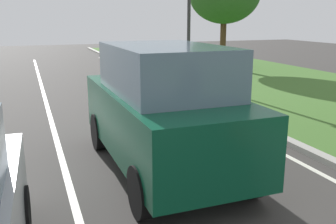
{
  "coord_description": "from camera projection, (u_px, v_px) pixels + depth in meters",
  "views": [
    {
      "loc": [
        -1.19,
        3.36,
        2.73
      ],
      "look_at": [
        0.95,
        9.11,
        1.2
      ],
      "focal_mm": 40.64,
      "sensor_mm": 36.0,
      "label": 1
    }
  ],
  "objects": [
    {
      "name": "car_suv_ahead",
      "position": [
        163.0,
        108.0,
        6.73
      ],
      "size": [
        2.01,
        4.52,
        2.28
      ],
      "rotation": [
        0.0,
        0.0,
        0.01
      ],
      "color": "#0C472D",
      "rests_on": "ground"
    },
    {
      "name": "curb_right",
      "position": [
        207.0,
        103.0,
        12.12
      ],
      "size": [
        0.24,
        48.0,
        0.12
      ],
      "primitive_type": "cube",
      "color": "#9E9B93",
      "rests_on": "ground"
    },
    {
      "name": "lane_line_center",
      "position": [
        51.0,
        119.0,
        10.5
      ],
      "size": [
        0.12,
        32.0,
        0.01
      ],
      "primitive_type": "cube",
      "color": "silver",
      "rests_on": "ground"
    },
    {
      "name": "lane_line_right_edge",
      "position": [
        193.0,
        106.0,
        11.96
      ],
      "size": [
        0.12,
        32.0,
        0.01
      ],
      "primitive_type": "cube",
      "color": "silver",
      "rests_on": "ground"
    },
    {
      "name": "ground_plane",
      "position": [
        76.0,
        117.0,
        10.74
      ],
      "size": [
        60.0,
        60.0,
        0.0
      ],
      "primitive_type": "plane",
      "color": "#383533"
    },
    {
      "name": "grass_verge_right",
      "position": [
        318.0,
        95.0,
        13.61
      ],
      "size": [
        9.0,
        48.0,
        0.06
      ],
      "primitive_type": "cube",
      "color": "#3D6628",
      "rests_on": "ground"
    }
  ]
}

